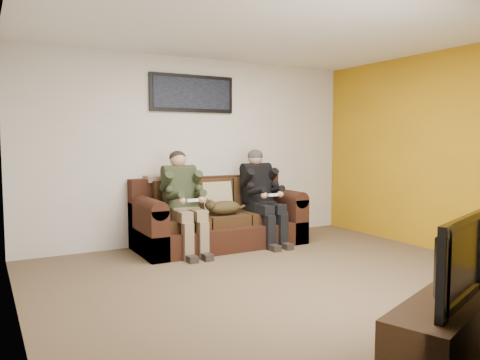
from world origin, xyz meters
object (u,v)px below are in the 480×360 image
sofa (218,220)px  framed_poster (192,94)px  tv_stand (446,329)px  person_right (261,191)px  cat (223,207)px  television (449,258)px  person_left (183,196)px

sofa → framed_poster: (-0.20, 0.38, 1.75)m
tv_stand → sofa: bearing=66.6°
tv_stand → person_right: bearing=57.3°
person_right → framed_poster: framed_poster is taller
cat → television: bearing=-92.6°
sofa → person_right: 0.73m
person_left → television: 3.61m
framed_poster → television: 4.40m
framed_poster → tv_stand: size_ratio=0.98×
person_left → person_right: person_right is taller
framed_poster → person_right: bearing=-36.2°
framed_poster → tv_stand: (-0.00, -4.17, -1.90)m
person_right → cat: size_ratio=2.00×
framed_poster → television: framed_poster is taller
television → framed_poster: bearing=69.7°
person_left → television: size_ratio=1.34×
person_right → framed_poster: bearing=143.8°
sofa → tv_stand: (-0.20, -3.78, -0.15)m
sofa → cat: 0.32m
person_right → tv_stand: (-0.79, -3.59, -0.54)m
person_left → framed_poster: (0.39, 0.58, 1.36)m
framed_poster → person_left: bearing=-123.9°
sofa → person_right: (0.59, -0.19, 0.39)m
person_right → tv_stand: bearing=-102.4°
person_left → person_right: 1.17m
person_left → person_right: (1.17, 0.00, 0.00)m
sofa → tv_stand: bearing=-93.0°
cat → framed_poster: size_ratio=0.53×
framed_poster → sofa: bearing=-62.5°
sofa → cat: size_ratio=3.46×
person_right → tv_stand: person_right is taller
sofa → television: television is taller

